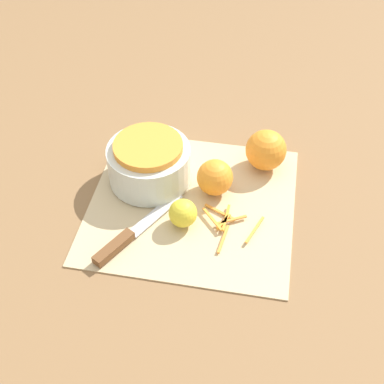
# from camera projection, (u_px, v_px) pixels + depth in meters

# --- Properties ---
(ground_plane) EXTENTS (4.00, 4.00, 0.00)m
(ground_plane) POSITION_uv_depth(u_px,v_px,m) (192.00, 205.00, 1.05)
(ground_plane) COLOR olive
(cutting_board) EXTENTS (0.40, 0.38, 0.01)m
(cutting_board) POSITION_uv_depth(u_px,v_px,m) (192.00, 204.00, 1.05)
(cutting_board) COLOR #CCB284
(cutting_board) RESTS_ON ground_plane
(bowl_speckled) EXTENTS (0.17, 0.17, 0.09)m
(bowl_speckled) POSITION_uv_depth(u_px,v_px,m) (149.00, 162.00, 1.06)
(bowl_speckled) COLOR silver
(bowl_speckled) RESTS_ON cutting_board
(knife) EXTENTS (0.13, 0.21, 0.02)m
(knife) POSITION_uv_depth(u_px,v_px,m) (124.00, 239.00, 0.97)
(knife) COLOR brown
(knife) RESTS_ON cutting_board
(orange_left) EXTENTS (0.07, 0.07, 0.07)m
(orange_left) POSITION_uv_depth(u_px,v_px,m) (215.00, 177.00, 1.04)
(orange_left) COLOR orange
(orange_left) RESTS_ON cutting_board
(orange_right) EXTENTS (0.08, 0.08, 0.08)m
(orange_right) POSITION_uv_depth(u_px,v_px,m) (266.00, 150.00, 1.09)
(orange_right) COLOR orange
(orange_right) RESTS_ON cutting_board
(lemon) EXTENTS (0.05, 0.05, 0.05)m
(lemon) POSITION_uv_depth(u_px,v_px,m) (183.00, 213.00, 0.99)
(lemon) COLOR yellow
(lemon) RESTS_ON cutting_board
(peel_pile) EXTENTS (0.12, 0.12, 0.01)m
(peel_pile) POSITION_uv_depth(u_px,v_px,m) (228.00, 223.00, 1.00)
(peel_pile) COLOR orange
(peel_pile) RESTS_ON cutting_board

